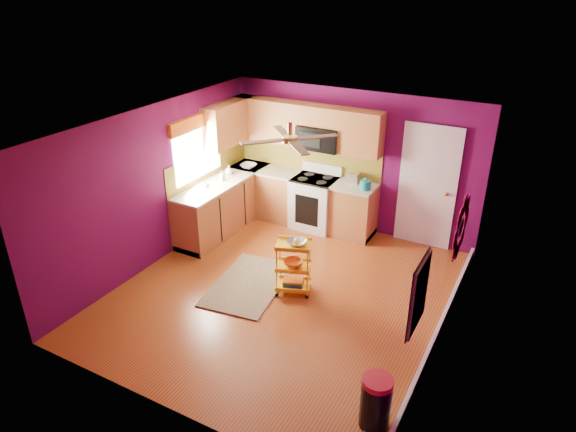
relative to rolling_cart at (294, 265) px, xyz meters
The scene contains 18 objects.
ground 0.48m from the rolling_cart, 136.94° to the right, with size 5.00×5.00×0.00m, color brown.
room_envelope 1.19m from the rolling_cart, 129.41° to the right, with size 4.54×5.04×2.52m.
lower_cabinets 2.25m from the rolling_cart, 130.55° to the left, with size 2.81×2.31×0.94m.
electric_range 2.17m from the rolling_cart, 107.87° to the left, with size 0.76×0.66×1.13m.
upper_cabinetry 2.81m from the rolling_cart, 123.34° to the left, with size 2.80×2.30×1.26m.
left_window 2.82m from the rolling_cart, 158.02° to the left, with size 0.08×1.35×1.08m.
panel_door 2.72m from the rolling_cart, 62.36° to the left, with size 0.95×0.11×2.15m.
right_wall_art 2.37m from the rolling_cart, 11.95° to the right, with size 0.04×2.74×1.04m.
ceiling_fan 1.84m from the rolling_cart, 141.51° to the left, with size 1.01×1.01×0.26m.
shag_rug 0.82m from the rolling_cart, 166.91° to the right, with size 0.96×1.57×0.02m, color black.
rolling_cart is the anchor object (origin of this frame).
trash_can 2.57m from the rolling_cart, 43.13° to the right, with size 0.41×0.41×0.61m.
teal_kettle 2.11m from the rolling_cart, 81.97° to the left, with size 0.18×0.18×0.21m.
toaster 2.27m from the rolling_cart, 90.42° to the left, with size 0.22×0.15×0.18m, color beige.
soap_bottle_a 2.45m from the rolling_cart, 149.72° to the left, with size 0.08×0.08×0.17m, color #EA3F72.
soap_bottle_b 2.66m from the rolling_cart, 144.65° to the left, with size 0.14×0.14×0.17m, color white.
counter_dish 2.84m from the rolling_cart, 135.48° to the left, with size 0.28×0.28×0.07m, color white.
counter_cup 2.33m from the rolling_cart, 158.91° to the left, with size 0.11×0.11×0.09m, color white.
Camera 1 is at (3.05, -5.47, 4.29)m, focal length 32.00 mm.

